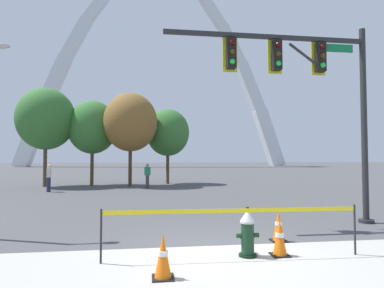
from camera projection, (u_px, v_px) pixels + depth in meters
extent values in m
plane|color=#474749|center=(215.00, 247.00, 7.06)|extent=(240.00, 240.00, 0.00)
cylinder|color=black|center=(248.00, 255.00, 6.41)|extent=(0.36, 0.36, 0.05)
cylinder|color=#14331E|center=(248.00, 239.00, 6.42)|extent=(0.26, 0.26, 0.62)
cylinder|color=#B7B7BC|center=(247.00, 222.00, 6.44)|extent=(0.30, 0.30, 0.04)
cone|color=#B7B7BC|center=(247.00, 215.00, 6.44)|extent=(0.30, 0.30, 0.22)
cylinder|color=black|center=(247.00, 208.00, 6.45)|extent=(0.06, 0.06, 0.06)
cylinder|color=#14331E|center=(239.00, 236.00, 6.40)|extent=(0.10, 0.09, 0.09)
cylinder|color=#14331E|center=(256.00, 235.00, 6.45)|extent=(0.10, 0.09, 0.09)
cylinder|color=#14331E|center=(245.00, 238.00, 6.62)|extent=(0.13, 0.14, 0.13)
cylinder|color=black|center=(244.00, 237.00, 6.70)|extent=(0.15, 0.03, 0.15)
cylinder|color=#232326|center=(101.00, 236.00, 5.98)|extent=(0.04, 0.04, 1.02)
cylinder|color=#232326|center=(355.00, 230.00, 6.53)|extent=(0.04, 0.04, 1.02)
cube|color=yellow|center=(233.00, 211.00, 6.28)|extent=(5.06, 0.13, 0.08)
cube|color=black|center=(280.00, 255.00, 6.46)|extent=(0.36, 0.36, 0.03)
cone|color=orange|center=(280.00, 237.00, 6.47)|extent=(0.28, 0.28, 0.70)
cylinder|color=white|center=(280.00, 235.00, 6.48)|extent=(0.17, 0.17, 0.08)
cube|color=black|center=(279.00, 241.00, 7.57)|extent=(0.36, 0.36, 0.03)
cone|color=orange|center=(279.00, 225.00, 7.59)|extent=(0.28, 0.28, 0.70)
cylinder|color=white|center=(279.00, 224.00, 7.59)|extent=(0.17, 0.17, 0.08)
cube|color=black|center=(163.00, 278.00, 5.24)|extent=(0.36, 0.36, 0.03)
cone|color=orange|center=(163.00, 255.00, 5.26)|extent=(0.28, 0.28, 0.70)
cylinder|color=white|center=(163.00, 253.00, 5.26)|extent=(0.17, 0.17, 0.08)
cylinder|color=#232326|center=(364.00, 125.00, 9.87)|extent=(0.18, 0.18, 6.00)
cylinder|color=#232326|center=(366.00, 221.00, 9.74)|extent=(0.44, 0.44, 0.10)
cube|color=#232326|center=(267.00, 37.00, 9.57)|extent=(6.20, 0.12, 0.12)
cylinder|color=#232326|center=(306.00, 57.00, 9.71)|extent=(1.11, 0.08, 0.81)
cube|color=black|center=(320.00, 57.00, 9.77)|extent=(0.26, 0.24, 0.90)
cube|color=gold|center=(318.00, 59.00, 9.91)|extent=(0.44, 0.03, 1.04)
sphere|color=#360606|center=(323.00, 47.00, 9.65)|extent=(0.16, 0.16, 0.16)
sphere|color=#392706|center=(323.00, 56.00, 9.64)|extent=(0.16, 0.16, 0.16)
sphere|color=green|center=(323.00, 65.00, 9.63)|extent=(0.16, 0.16, 0.16)
cube|color=black|center=(277.00, 55.00, 9.58)|extent=(0.26, 0.24, 0.90)
cube|color=gold|center=(275.00, 57.00, 9.72)|extent=(0.44, 0.03, 1.04)
sphere|color=#360606|center=(278.00, 45.00, 9.47)|extent=(0.16, 0.16, 0.16)
sphere|color=#392706|center=(278.00, 54.00, 9.46)|extent=(0.16, 0.16, 0.16)
sphere|color=green|center=(279.00, 63.00, 9.44)|extent=(0.16, 0.16, 0.16)
cube|color=black|center=(231.00, 53.00, 9.40)|extent=(0.26, 0.24, 0.90)
cube|color=gold|center=(230.00, 55.00, 9.54)|extent=(0.44, 0.03, 1.04)
sphere|color=#360606|center=(232.00, 42.00, 9.28)|extent=(0.16, 0.16, 0.16)
sphere|color=#392706|center=(232.00, 52.00, 9.27)|extent=(0.16, 0.16, 0.16)
sphere|color=green|center=(232.00, 61.00, 9.26)|extent=(0.16, 0.16, 0.16)
cube|color=#0F6638|center=(339.00, 48.00, 9.84)|extent=(0.90, 0.04, 0.24)
ellipsoid|color=#999993|center=(1.00, 46.00, 8.34)|extent=(0.44, 0.24, 0.14)
cube|color=silver|center=(32.00, 136.00, 68.12)|extent=(7.12, 2.87, 13.99)
cube|color=silver|center=(55.00, 82.00, 69.20)|extent=(6.83, 2.62, 11.89)
cube|color=silver|center=(77.00, 38.00, 70.18)|extent=(6.53, 2.36, 9.81)
cube|color=silver|center=(97.00, 6.00, 71.08)|extent=(6.18, 2.11, 7.75)
cube|color=silver|center=(213.00, 13.00, 74.53)|extent=(6.18, 2.11, 7.75)
cube|color=silver|center=(232.00, 46.00, 74.78)|extent=(6.53, 2.36, 9.81)
cube|color=silver|center=(250.00, 88.00, 74.95)|extent=(6.83, 2.62, 11.89)
cube|color=silver|center=(268.00, 138.00, 75.02)|extent=(7.12, 2.87, 13.99)
cylinder|color=brown|center=(45.00, 165.00, 21.83)|extent=(0.24, 0.24, 2.91)
ellipsoid|color=#336B2D|center=(46.00, 119.00, 21.96)|extent=(3.87, 3.87, 4.26)
cylinder|color=brown|center=(92.00, 167.00, 22.76)|extent=(0.24, 0.24, 2.60)
ellipsoid|color=#336B2D|center=(92.00, 127.00, 22.88)|extent=(3.46, 3.46, 3.81)
cylinder|color=#473323|center=(130.00, 166.00, 22.11)|extent=(0.24, 0.24, 2.78)
ellipsoid|color=brown|center=(131.00, 122.00, 22.24)|extent=(3.70, 3.70, 4.08)
cylinder|color=brown|center=(168.00, 168.00, 24.13)|extent=(0.24, 0.24, 2.43)
ellipsoid|color=#336B2D|center=(168.00, 132.00, 24.24)|extent=(3.24, 3.24, 3.56)
cylinder|color=#38383D|center=(147.00, 182.00, 20.68)|extent=(0.22, 0.22, 0.84)
cube|color=#23754C|center=(147.00, 171.00, 20.71)|extent=(0.39, 0.35, 0.54)
sphere|color=#936B4C|center=(147.00, 165.00, 20.73)|extent=(0.20, 0.20, 0.20)
cylinder|color=#232847|center=(49.00, 185.00, 18.47)|extent=(0.22, 0.22, 0.84)
cube|color=beige|center=(49.00, 173.00, 18.50)|extent=(0.24, 0.36, 0.54)
sphere|color=beige|center=(49.00, 166.00, 18.51)|extent=(0.20, 0.20, 0.20)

